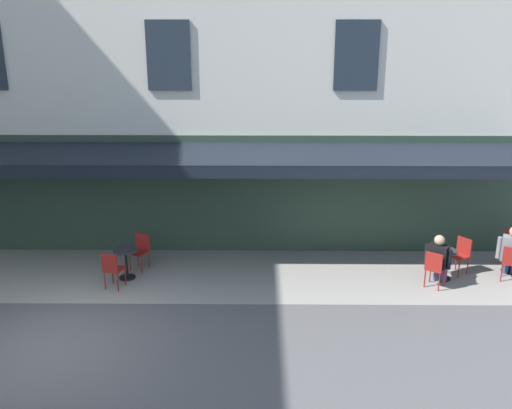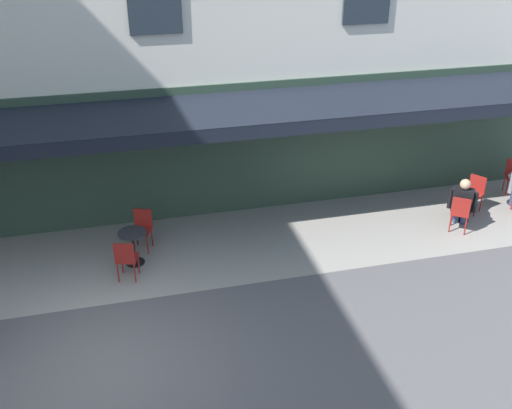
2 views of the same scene
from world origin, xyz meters
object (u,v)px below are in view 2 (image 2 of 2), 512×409
at_px(cafe_chair_red_corner_left, 142,226).
at_px(cafe_table_streetside, 463,201).
at_px(cafe_table_far_end, 133,243).
at_px(cafe_chair_red_back_row, 460,211).
at_px(cafe_chair_red_under_awning, 475,191).
at_px(seated_companion_in_black, 462,201).
at_px(cafe_chair_red_facing_street, 126,257).

bearing_deg(cafe_chair_red_corner_left, cafe_table_streetside, 175.76).
bearing_deg(cafe_table_streetside, cafe_table_far_end, 0.26).
bearing_deg(cafe_table_far_end, cafe_chair_red_back_row, 176.34).
height_order(cafe_chair_red_back_row, cafe_table_far_end, cafe_chair_red_back_row).
bearing_deg(cafe_table_streetside, cafe_chair_red_corner_left, -4.24).
xyz_separation_m(cafe_table_streetside, cafe_chair_red_back_row, (0.38, 0.50, 0.06)).
height_order(cafe_chair_red_back_row, cafe_chair_red_under_awning, same).
bearing_deg(seated_companion_in_black, cafe_chair_red_corner_left, -7.00).
bearing_deg(cafe_table_far_end, cafe_chair_red_corner_left, -111.65).
height_order(cafe_table_streetside, cafe_chair_red_facing_street, cafe_chair_red_facing_street).
relative_size(cafe_table_far_end, seated_companion_in_black, 0.59).
height_order(cafe_chair_red_facing_street, seated_companion_in_black, seated_companion_in_black).
distance_m(cafe_chair_red_back_row, cafe_chair_red_corner_left, 7.16).
bearing_deg(cafe_chair_red_facing_street, cafe_chair_red_under_awning, -173.26).
distance_m(cafe_chair_red_under_awning, seated_companion_in_black, 1.05).
distance_m(cafe_table_streetside, seated_companion_in_black, 0.46).
distance_m(cafe_chair_red_under_awning, cafe_table_far_end, 8.23).
xyz_separation_m(cafe_chair_red_back_row, cafe_chair_red_corner_left, (7.08, -1.06, 0.00)).
xyz_separation_m(cafe_table_streetside, cafe_chair_red_corner_left, (7.46, -0.55, 0.06)).
distance_m(cafe_table_streetside, cafe_chair_red_corner_left, 7.49).
relative_size(cafe_chair_red_under_awning, cafe_table_far_end, 1.21).
bearing_deg(cafe_chair_red_under_awning, cafe_chair_red_corner_left, -1.45).
bearing_deg(cafe_chair_red_corner_left, cafe_table_far_end, 68.35).
xyz_separation_m(cafe_chair_red_corner_left, seated_companion_in_black, (-7.21, 0.89, 0.14)).
bearing_deg(seated_companion_in_black, cafe_chair_red_back_row, 52.70).
distance_m(cafe_chair_red_under_awning, cafe_chair_red_corner_left, 7.99).
xyz_separation_m(cafe_chair_red_under_awning, seated_companion_in_black, (0.78, 0.68, 0.14)).
bearing_deg(cafe_chair_red_back_row, cafe_chair_red_facing_street, 1.06).
bearing_deg(cafe_chair_red_corner_left, seated_companion_in_black, 173.00).
distance_m(cafe_table_streetside, cafe_table_far_end, 7.70).
xyz_separation_m(cafe_chair_red_under_awning, cafe_chair_red_corner_left, (7.99, -0.20, 0.00)).
distance_m(cafe_chair_red_facing_street, seated_companion_in_black, 7.63).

